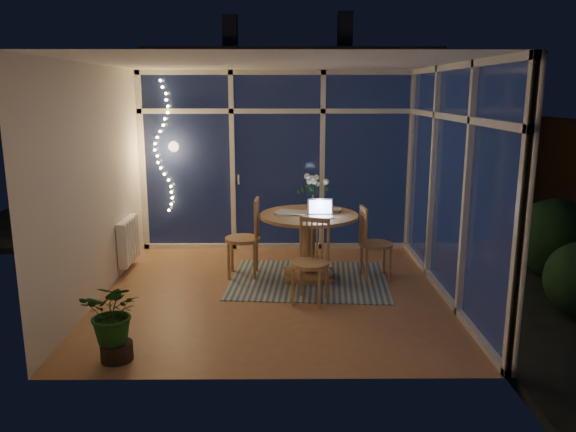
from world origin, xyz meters
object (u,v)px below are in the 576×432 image
Objects in this scene: chair_front at (310,262)px; potted_plant at (115,319)px; laptop at (321,208)px; chair_right at (376,243)px; flower_vase at (313,202)px; chair_left at (243,237)px; dining_table at (309,246)px.

potted_plant is (-1.75, -1.37, -0.09)m from chair_front.
chair_front is at bearing -106.72° from laptop.
chair_right is 0.93m from flower_vase.
laptop is 1.46× the size of flower_vase.
chair_left is 1.24m from chair_front.
laptop is at bearing -79.02° from flower_vase.
flower_vase reaches higher than chair_left.
chair_left is (-0.83, 0.10, 0.10)m from dining_table.
chair_right is at bearing 9.57° from laptop.
laptop is at bearing -51.96° from dining_table.
potted_plant is (-1.78, -2.20, -0.03)m from dining_table.
dining_table is at bearing 125.11° from laptop.
dining_table is 1.59× the size of potted_plant.
laptop is at bearing 97.95° from chair_right.
flower_vase reaches higher than chair_right.
chair_right is 3.05× the size of laptop.
flower_vase is at bearing 104.24° from chair_front.
dining_table is 0.84m from chair_front.
dining_table is 0.84m from chair_left.
dining_table is at bearing -106.42° from flower_vase.
flower_vase is (-0.77, 0.24, 0.46)m from chair_right.
chair_front reaches higher than dining_table.
potted_plant is at bearing 125.29° from chair_right.
laptop is at bearing 76.51° from chair_left.
chair_left is at bearing 161.15° from laptop.
potted_plant is at bearing -123.19° from chair_front.
chair_left is at bearing 67.68° from potted_plant.
chair_right is 1.23× the size of potted_plant.
laptop is (0.14, -0.18, 0.53)m from dining_table.
chair_right is 3.40m from potted_plant.
laptop is at bearing 46.59° from potted_plant.
chair_front is (-0.02, -0.84, 0.06)m from dining_table.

